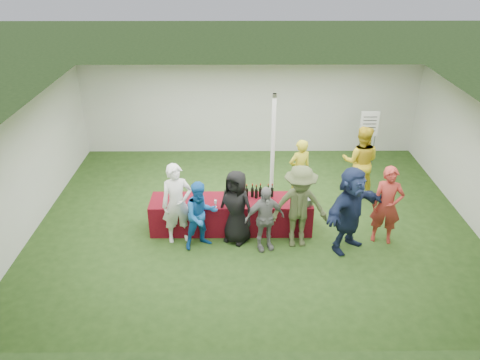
{
  "coord_description": "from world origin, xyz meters",
  "views": [
    {
      "loc": [
        -0.38,
        -9.41,
        5.93
      ],
      "look_at": [
        -0.32,
        -0.39,
        1.25
      ],
      "focal_mm": 35.0,
      "sensor_mm": 36.0,
      "label": 1
    }
  ],
  "objects_px": {
    "customer_0": "(177,204)",
    "customer_1": "(201,215)",
    "customer_4": "(299,207)",
    "customer_2": "(236,207)",
    "serving_table": "(231,214)",
    "staff_pourer": "(299,170)",
    "customer_5": "(350,210)",
    "customer_6": "(387,206)",
    "wine_list_sign": "(369,128)",
    "staff_back": "(360,162)",
    "dump_bucket": "(307,201)",
    "customer_3": "(265,219)"
  },
  "relations": [
    {
      "from": "customer_0",
      "to": "customer_4",
      "type": "bearing_deg",
      "value": -21.79
    },
    {
      "from": "customer_4",
      "to": "customer_6",
      "type": "distance_m",
      "value": 1.89
    },
    {
      "from": "customer_1",
      "to": "customer_2",
      "type": "distance_m",
      "value": 0.77
    },
    {
      "from": "serving_table",
      "to": "customer_1",
      "type": "relative_size",
      "value": 2.35
    },
    {
      "from": "serving_table",
      "to": "customer_0",
      "type": "distance_m",
      "value": 1.33
    },
    {
      "from": "wine_list_sign",
      "to": "staff_pourer",
      "type": "height_order",
      "value": "wine_list_sign"
    },
    {
      "from": "serving_table",
      "to": "customer_6",
      "type": "bearing_deg",
      "value": -8.46
    },
    {
      "from": "serving_table",
      "to": "customer_5",
      "type": "height_order",
      "value": "customer_5"
    },
    {
      "from": "customer_6",
      "to": "customer_3",
      "type": "bearing_deg",
      "value": -161.23
    },
    {
      "from": "dump_bucket",
      "to": "customer_4",
      "type": "bearing_deg",
      "value": -118.73
    },
    {
      "from": "customer_0",
      "to": "customer_4",
      "type": "xyz_separation_m",
      "value": [
        2.58,
        -0.2,
        0.03
      ]
    },
    {
      "from": "wine_list_sign",
      "to": "customer_4",
      "type": "xyz_separation_m",
      "value": [
        -2.3,
        -3.54,
        -0.38
      ]
    },
    {
      "from": "customer_2",
      "to": "customer_1",
      "type": "bearing_deg",
      "value": -133.3
    },
    {
      "from": "serving_table",
      "to": "staff_back",
      "type": "xyz_separation_m",
      "value": [
        3.23,
        1.56,
        0.57
      ]
    },
    {
      "from": "wine_list_sign",
      "to": "customer_3",
      "type": "distance_m",
      "value": 4.79
    },
    {
      "from": "customer_2",
      "to": "customer_3",
      "type": "xyz_separation_m",
      "value": [
        0.59,
        -0.3,
        -0.1
      ]
    },
    {
      "from": "staff_pourer",
      "to": "customer_0",
      "type": "height_order",
      "value": "customer_0"
    },
    {
      "from": "customer_0",
      "to": "customer_5",
      "type": "xyz_separation_m",
      "value": [
        3.62,
        -0.33,
        0.04
      ]
    },
    {
      "from": "staff_back",
      "to": "customer_1",
      "type": "distance_m",
      "value": 4.45
    },
    {
      "from": "staff_back",
      "to": "customer_2",
      "type": "distance_m",
      "value": 3.72
    },
    {
      "from": "staff_back",
      "to": "customer_6",
      "type": "height_order",
      "value": "staff_back"
    },
    {
      "from": "customer_1",
      "to": "customer_0",
      "type": "bearing_deg",
      "value": 128.71
    },
    {
      "from": "staff_pourer",
      "to": "dump_bucket",
      "type": "bearing_deg",
      "value": 66.87
    },
    {
      "from": "customer_6",
      "to": "dump_bucket",
      "type": "bearing_deg",
      "value": -176.53
    },
    {
      "from": "customer_0",
      "to": "customer_4",
      "type": "height_order",
      "value": "customer_4"
    },
    {
      "from": "staff_pourer",
      "to": "staff_back",
      "type": "xyz_separation_m",
      "value": [
        1.54,
        0.22,
        0.13
      ]
    },
    {
      "from": "dump_bucket",
      "to": "customer_3",
      "type": "xyz_separation_m",
      "value": [
        -0.95,
        -0.54,
        -0.1
      ]
    },
    {
      "from": "customer_1",
      "to": "customer_5",
      "type": "height_order",
      "value": "customer_5"
    },
    {
      "from": "customer_6",
      "to": "staff_back",
      "type": "bearing_deg",
      "value": 105.33
    },
    {
      "from": "staff_back",
      "to": "customer_1",
      "type": "xyz_separation_m",
      "value": [
        -3.85,
        -2.23,
        -0.18
      ]
    },
    {
      "from": "customer_0",
      "to": "serving_table",
      "type": "bearing_deg",
      "value": 3.37
    },
    {
      "from": "wine_list_sign",
      "to": "staff_pourer",
      "type": "distance_m",
      "value": 2.63
    },
    {
      "from": "customer_1",
      "to": "customer_3",
      "type": "bearing_deg",
      "value": -30.74
    },
    {
      "from": "customer_3",
      "to": "customer_4",
      "type": "relative_size",
      "value": 0.79
    },
    {
      "from": "wine_list_sign",
      "to": "staff_back",
      "type": "height_order",
      "value": "staff_back"
    },
    {
      "from": "customer_6",
      "to": "customer_5",
      "type": "bearing_deg",
      "value": -149.43
    },
    {
      "from": "customer_2",
      "to": "staff_pourer",
      "type": "bearing_deg",
      "value": 80.12
    },
    {
      "from": "staff_pourer",
      "to": "customer_0",
      "type": "xyz_separation_m",
      "value": [
        -2.82,
        -1.77,
        0.09
      ]
    },
    {
      "from": "wine_list_sign",
      "to": "customer_2",
      "type": "relative_size",
      "value": 1.08
    },
    {
      "from": "customer_0",
      "to": "customer_1",
      "type": "relative_size",
      "value": 1.19
    },
    {
      "from": "serving_table",
      "to": "staff_back",
      "type": "height_order",
      "value": "staff_back"
    },
    {
      "from": "staff_back",
      "to": "customer_3",
      "type": "relative_size",
      "value": 1.28
    },
    {
      "from": "serving_table",
      "to": "staff_pourer",
      "type": "bearing_deg",
      "value": 38.65
    },
    {
      "from": "customer_5",
      "to": "customer_6",
      "type": "relative_size",
      "value": 1.07
    },
    {
      "from": "customer_4",
      "to": "customer_2",
      "type": "bearing_deg",
      "value": 168.19
    },
    {
      "from": "customer_0",
      "to": "customer_3",
      "type": "relative_size",
      "value": 1.23
    },
    {
      "from": "serving_table",
      "to": "customer_5",
      "type": "relative_size",
      "value": 1.9
    },
    {
      "from": "dump_bucket",
      "to": "customer_5",
      "type": "distance_m",
      "value": 0.98
    },
    {
      "from": "customer_1",
      "to": "wine_list_sign",
      "type": "bearing_deg",
      "value": 12.75
    },
    {
      "from": "dump_bucket",
      "to": "customer_2",
      "type": "relative_size",
      "value": 0.15
    }
  ]
}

